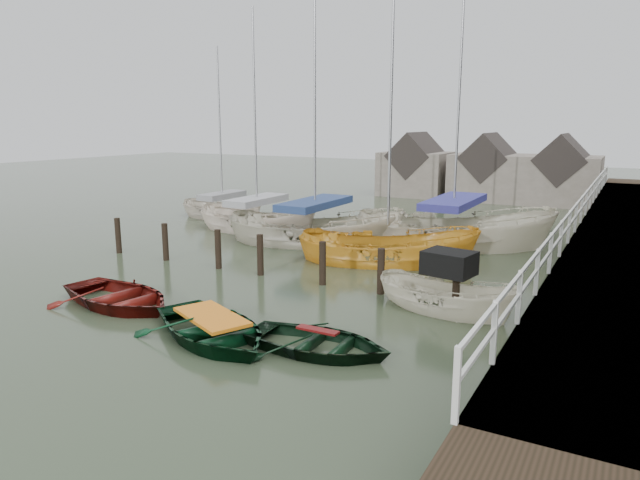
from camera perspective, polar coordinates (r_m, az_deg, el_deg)
The scene contains 13 objects.
ground at distance 16.47m, azimuth -8.53°, elevation -6.41°, with size 120.00×120.00×0.00m, color #2C3622.
pier at distance 22.76m, azimuth 28.10°, elevation -0.76°, with size 3.04×32.00×2.70m.
mooring_pilings at distance 19.29m, azimuth -5.78°, elevation -2.09°, with size 13.72×0.22×1.80m.
far_sheds at distance 39.46m, azimuth 16.23°, elevation 6.60°, with size 14.00×4.08×4.39m.
rowboat_red at distance 17.15m, azimuth -19.41°, elevation -6.23°, with size 2.90×4.06×0.84m, color #53100B.
rowboat_green at distance 13.99m, azimuth -10.69°, elevation -9.84°, with size 2.92×4.09×0.85m, color black.
rowboat_dkgreen at distance 13.12m, azimuth -0.23°, elevation -11.11°, with size 2.48×3.48×0.72m, color black.
motorboat at distance 16.07m, azimuth 12.40°, elevation -6.64°, with size 4.29×2.21×2.44m.
sailboat_a at distance 27.09m, azimuth -6.27°, elevation 0.98°, with size 6.48×2.52×11.30m.
sailboat_b at distance 24.26m, azimuth -0.49°, elevation -0.23°, with size 8.07×5.09×12.03m.
sailboat_c at distance 21.19m, azimuth 6.73°, elevation -2.22°, with size 7.07×4.61×10.90m.
sailboat_d at distance 24.43m, azimuth 13.07°, elevation -0.45°, with size 8.73×5.31×13.71m.
sailboat_e at distance 30.99m, azimuth -9.67°, elevation 2.26°, with size 5.41×2.28×9.87m.
Camera 1 is at (9.65, -12.33, 5.11)m, focal length 32.00 mm.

